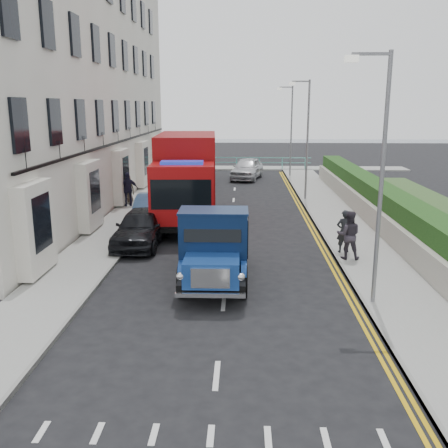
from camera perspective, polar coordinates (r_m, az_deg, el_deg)
ground at (r=16.58m, az=0.22°, el=-6.35°), size 120.00×120.00×0.00m
pavement_west at (r=25.85m, az=-10.71°, el=0.83°), size 2.40×38.00×0.12m
pavement_east at (r=25.66m, az=12.81°, el=0.64°), size 2.60×38.00×0.12m
promenade at (r=44.93m, az=1.45°, el=6.41°), size 30.00×2.50×0.12m
sea_plane at (r=75.80m, az=1.74°, el=9.28°), size 120.00×120.00×0.00m
terrace_west at (r=30.31m, az=-17.81°, el=15.81°), size 6.31×30.20×14.25m
garden_east at (r=25.92m, az=17.06°, el=2.40°), size 1.45×28.00×1.75m
seafront_railing at (r=44.08m, az=1.44°, el=6.95°), size 13.00×0.08×1.11m
lamp_near at (r=14.17m, az=17.20°, el=6.27°), size 1.23×0.18×7.00m
lamp_mid at (r=29.85m, az=9.31°, el=10.21°), size 1.23×0.18×7.00m
lamp_far at (r=39.79m, az=7.54°, el=11.07°), size 1.23×0.18×7.00m
bedford_lorry at (r=15.61m, az=-1.15°, el=-3.22°), size 2.17×5.29×2.48m
red_lorry at (r=24.29m, az=-4.31°, el=5.46°), size 3.17×8.18×4.21m
parked_car_front at (r=20.62m, az=-9.45°, el=-0.35°), size 1.95×4.50×1.51m
parked_car_mid at (r=23.47m, az=-8.03°, el=1.42°), size 1.67×4.67×1.53m
parked_car_rear at (r=34.10m, az=-3.16°, el=5.07°), size 2.19×4.48×1.26m
seafront_car_left at (r=37.20m, az=-3.64°, el=5.92°), size 2.62×5.30×1.45m
seafront_car_right at (r=38.62m, az=2.65°, el=6.36°), size 2.91×5.09×1.63m
pedestrian_east_near at (r=19.48m, az=13.56°, el=-0.81°), size 0.66×0.49×1.65m
pedestrian_east_far at (r=18.69m, az=14.05°, el=-1.22°), size 0.96×0.80×1.78m
pedestrian_west_near at (r=28.11m, az=-10.89°, el=3.91°), size 1.19×0.86×1.87m
pedestrian_west_far at (r=28.98m, az=-10.93°, el=3.91°), size 0.81×0.56×1.59m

